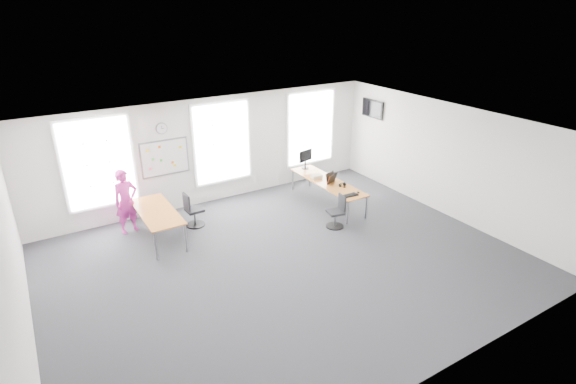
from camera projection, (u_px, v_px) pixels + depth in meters
floor at (286, 262)px, 10.04m from camera, size 10.00×10.00×0.00m
ceiling at (286, 132)px, 8.85m from camera, size 10.00×10.00×0.00m
wall_back at (212, 151)px, 12.57m from camera, size 10.00×0.00×10.00m
wall_front at (433, 303)px, 6.31m from camera, size 10.00×0.00×10.00m
wall_left at (14, 271)px, 7.05m from camera, size 0.00×10.00×10.00m
wall_right at (448, 160)px, 11.84m from camera, size 0.00×10.00×10.00m
window_left at (98, 163)px, 11.03m from camera, size 1.60×0.06×2.20m
window_mid at (222, 143)px, 12.61m from camera, size 1.60×0.06×2.20m
window_right at (310, 128)px, 14.05m from camera, size 1.60×0.06×2.20m
desk_right at (327, 183)px, 12.69m from camera, size 0.75×2.80×0.68m
desk_left at (157, 213)px, 10.79m from camera, size 0.82×2.05×0.75m
chair_right at (337, 213)px, 11.48m from camera, size 0.46×0.46×0.86m
chair_left at (192, 212)px, 11.50m from camera, size 0.49×0.49×0.92m
person at (126, 201)px, 11.06m from camera, size 0.67×0.51×1.65m
whiteboard at (165, 158)px, 11.88m from camera, size 1.20×0.03×0.90m
wall_clock at (162, 128)px, 11.57m from camera, size 0.30×0.04×0.30m
tv at (373, 109)px, 13.84m from camera, size 0.06×0.90×0.55m
keyboard at (349, 196)px, 11.73m from camera, size 0.50×0.22×0.02m
mouse at (358, 192)px, 11.90m from camera, size 0.06×0.10×0.04m
lens_cap at (344, 187)px, 12.27m from camera, size 0.08×0.08×0.01m
headphones at (342, 185)px, 12.31m from camera, size 0.19×0.10×0.11m
laptop_sleeve at (331, 178)px, 12.50m from camera, size 0.38×0.31×0.30m
paper_stack at (316, 176)px, 12.88m from camera, size 0.32×0.26×0.10m
monitor at (306, 157)px, 13.48m from camera, size 0.52×0.22×0.59m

